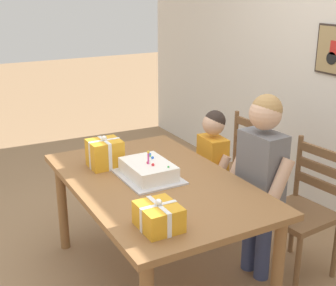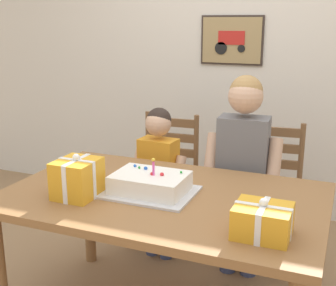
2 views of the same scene
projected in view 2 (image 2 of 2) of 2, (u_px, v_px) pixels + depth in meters
name	position (u px, v px, depth m)	size (l,w,h in m)	color
back_wall	(246.00, 56.00, 3.65)	(6.40, 0.11, 2.60)	silver
dining_table	(163.00, 210.00, 2.27)	(1.58, 0.99, 0.74)	olive
birthday_cake	(150.00, 184.00, 2.24)	(0.44, 0.34, 0.19)	silver
gift_box_red_large	(77.00, 178.00, 2.19)	(0.20, 0.22, 0.22)	gold
gift_box_beside_cake	(263.00, 221.00, 1.79)	(0.23, 0.20, 0.16)	gold
chair_left	(165.00, 178.00, 3.28)	(0.44, 0.44, 0.92)	brown
chair_right	(268.00, 192.00, 3.00)	(0.46, 0.46, 0.92)	brown
child_older	(243.00, 158.00, 2.71)	(0.47, 0.27, 1.27)	#38426B
child_younger	(158.00, 169.00, 2.96)	(0.39, 0.23, 1.04)	#38426B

